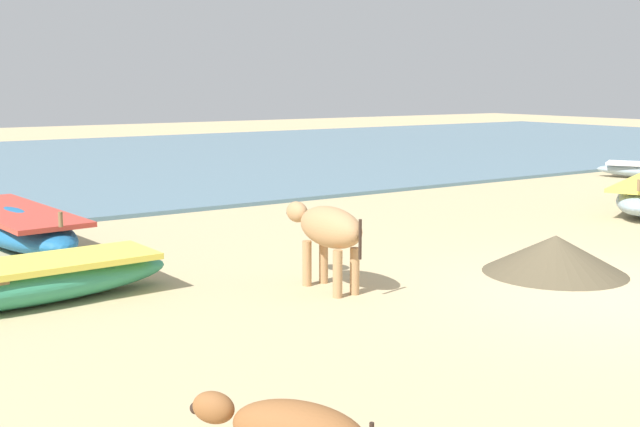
% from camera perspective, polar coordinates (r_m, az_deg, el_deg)
% --- Properties ---
extents(ground, '(80.00, 80.00, 0.00)m').
position_cam_1_polar(ground, '(9.60, 21.33, -5.72)').
color(ground, tan).
extents(sea_water, '(60.00, 20.00, 0.08)m').
position_cam_1_polar(sea_water, '(24.77, -15.87, 3.61)').
color(sea_water, slate).
rests_on(sea_water, ground).
extents(fishing_boat_3, '(1.44, 4.15, 0.73)m').
position_cam_1_polar(fishing_boat_3, '(12.67, -21.26, -0.80)').
color(fishing_boat_3, '#1E669E').
rests_on(fishing_boat_3, ground).
extents(fishing_boat_4, '(3.48, 1.12, 0.67)m').
position_cam_1_polar(fishing_boat_4, '(9.20, -21.04, -4.69)').
color(fishing_boat_4, '#338C66').
rests_on(fishing_boat_4, ground).
extents(cow_adult_tan, '(0.45, 1.53, 0.99)m').
position_cam_1_polar(cow_adult_tan, '(9.17, 0.56, -1.18)').
color(cow_adult_tan, tan).
rests_on(cow_adult_tan, ground).
extents(debris_pile_0, '(2.49, 2.49, 0.49)m').
position_cam_1_polar(debris_pile_0, '(10.47, 16.69, -2.85)').
color(debris_pile_0, brown).
rests_on(debris_pile_0, ground).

